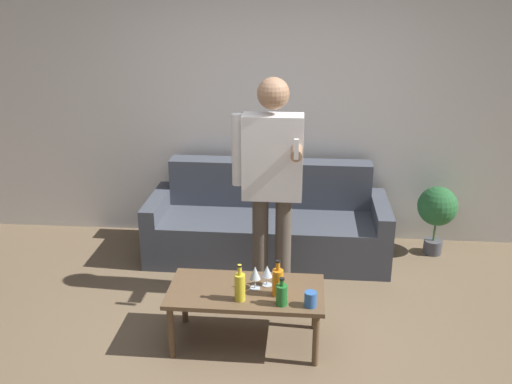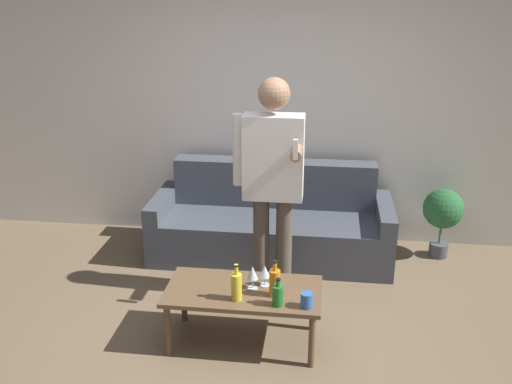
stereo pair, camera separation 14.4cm
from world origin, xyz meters
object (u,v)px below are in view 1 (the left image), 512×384
at_px(coffee_table, 246,296).
at_px(person_standing_front, 272,174).
at_px(couch, 268,224).
at_px(bottle_orange, 240,286).

height_order(coffee_table, person_standing_front, person_standing_front).
bearing_deg(coffee_table, couch, 87.92).
xyz_separation_m(couch, bottle_orange, (-0.08, -1.55, 0.22)).
xyz_separation_m(coffee_table, person_standing_front, (0.13, 0.64, 0.66)).
bearing_deg(person_standing_front, coffee_table, -101.34).
bearing_deg(coffee_table, person_standing_front, 78.66).
xyz_separation_m(couch, person_standing_front, (0.08, -0.77, 0.74)).
bearing_deg(coffee_table, bottle_orange, -100.35).
distance_m(couch, bottle_orange, 1.57).
relative_size(couch, bottle_orange, 8.35).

